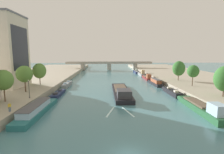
# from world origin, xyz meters

# --- Properties ---
(quay_left) EXTENTS (36.00, 170.00, 1.75)m
(quay_left) POSITION_xyz_m (-36.70, 55.00, 0.87)
(quay_left) COLOR #A89E89
(quay_left) RESTS_ON ground
(quay_right) EXTENTS (36.00, 170.00, 1.75)m
(quay_right) POSITION_xyz_m (36.70, 55.00, 0.87)
(quay_right) COLOR #A89E89
(quay_right) RESTS_ON ground
(barge_midriver) EXTENTS (4.68, 23.88, 2.89)m
(barge_midriver) POSITION_xyz_m (1.90, 30.05, 0.86)
(barge_midriver) COLOR black
(barge_midriver) RESTS_ON ground
(wake_behind_barge) EXTENTS (5.60, 5.87, 0.03)m
(wake_behind_barge) POSITION_xyz_m (-0.00, 15.30, 0.01)
(wake_behind_barge) COLOR silver
(wake_behind_barge) RESTS_ON ground
(moored_boat_left_downstream) EXTENTS (3.27, 16.72, 2.25)m
(moored_boat_left_downstream) POSITION_xyz_m (-16.29, 14.73, 0.94)
(moored_boat_left_downstream) COLOR #23666B
(moored_boat_left_downstream) RESTS_ON ground
(moored_boat_left_second) EXTENTS (2.03, 10.11, 2.07)m
(moored_boat_left_second) POSITION_xyz_m (-16.26, 29.73, 0.52)
(moored_boat_left_second) COLOR #1E284C
(moored_boat_left_second) RESTS_ON ground
(moored_boat_left_upstream) EXTENTS (1.78, 10.53, 2.46)m
(moored_boat_left_upstream) POSITION_xyz_m (-16.67, 43.22, 0.71)
(moored_boat_left_upstream) COLOR gray
(moored_boat_left_upstream) RESTS_ON ground
(moored_boat_right_gap_after) EXTENTS (3.33, 17.00, 3.17)m
(moored_boat_right_gap_after) POSITION_xyz_m (16.89, 14.58, 0.96)
(moored_boat_right_gap_after) COLOR #235633
(moored_boat_right_gap_after) RESTS_ON ground
(moored_boat_right_second) EXTENTS (2.08, 11.45, 2.39)m
(moored_boat_right_second) POSITION_xyz_m (16.80, 30.14, 0.68)
(moored_boat_right_second) COLOR black
(moored_boat_right_second) RESTS_ON ground
(moored_boat_right_lone) EXTENTS (2.75, 12.38, 2.40)m
(moored_boat_right_lone) POSITION_xyz_m (16.29, 44.71, 1.00)
(moored_boat_right_lone) COLOR black
(moored_boat_right_lone) RESTS_ON ground
(moored_boat_right_end) EXTENTS (2.72, 12.80, 2.80)m
(moored_boat_right_end) POSITION_xyz_m (16.60, 59.00, 0.84)
(moored_boat_right_end) COLOR maroon
(moored_boat_right_end) RESTS_ON ground
(moored_boat_right_downstream) EXTENTS (2.18, 10.72, 3.41)m
(moored_boat_right_downstream) POSITION_xyz_m (16.78, 71.89, 1.02)
(moored_boat_right_downstream) COLOR gray
(moored_boat_right_downstream) RESTS_ON ground
(moored_boat_right_upstream) EXTENTS (2.31, 12.20, 2.19)m
(moored_boat_right_upstream) POSITION_xyz_m (16.16, 85.40, 0.58)
(moored_boat_right_upstream) COLOR #1E284C
(moored_boat_right_upstream) RESTS_ON ground
(tree_left_second) EXTENTS (3.89, 3.89, 6.78)m
(tree_left_second) POSITION_xyz_m (-24.00, 17.72, 6.37)
(tree_left_second) COLOR brown
(tree_left_second) RESTS_ON quay_left
(tree_left_end_of_row) EXTENTS (4.15, 4.15, 6.97)m
(tree_left_end_of_row) POSITION_xyz_m (-24.06, 27.11, 6.50)
(tree_left_end_of_row) COLOR brown
(tree_left_end_of_row) RESTS_ON quay_left
(tree_left_past_mid) EXTENTS (4.22, 4.22, 6.99)m
(tree_left_past_mid) POSITION_xyz_m (-24.19, 37.60, 6.27)
(tree_left_past_mid) COLOR brown
(tree_left_past_mid) RESTS_ON quay_left
(tree_right_past_mid) EXTENTS (4.60, 4.60, 7.26)m
(tree_right_past_mid) POSITION_xyz_m (25.07, 20.05, 6.02)
(tree_right_past_mid) COLOR brown
(tree_right_past_mid) RESTS_ON quay_right
(tree_right_second) EXTENTS (3.54, 3.54, 6.59)m
(tree_right_second) POSITION_xyz_m (24.55, 33.29, 6.40)
(tree_right_second) COLOR brown
(tree_right_second) RESTS_ON quay_right
(tree_right_by_lamp) EXTENTS (4.58, 4.58, 7.33)m
(tree_right_by_lamp) POSITION_xyz_m (24.90, 44.42, 6.30)
(tree_right_by_lamp) COLOR brown
(tree_right_by_lamp) RESTS_ON quay_right
(lamppost_left_bank) EXTENTS (0.28, 0.28, 4.22)m
(lamppost_left_bank) POSITION_xyz_m (-20.16, 20.51, 4.08)
(lamppost_left_bank) COLOR black
(lamppost_left_bank) RESTS_ON quay_left
(building_left_corner) EXTENTS (12.09, 12.20, 21.62)m
(building_left_corner) POSITION_xyz_m (-33.83, 34.19, 12.58)
(building_left_corner) COLOR beige
(building_left_corner) RESTS_ON quay_left
(bridge_far) EXTENTS (61.41, 4.40, 6.15)m
(bridge_far) POSITION_xyz_m (0.00, 103.40, 3.92)
(bridge_far) COLOR #9E998E
(bridge_far) RESTS_ON ground
(person_on_quay) EXTENTS (0.37, 0.43, 1.62)m
(person_on_quay) POSITION_xyz_m (-19.53, 11.33, 2.68)
(person_on_quay) COLOR navy
(person_on_quay) RESTS_ON quay_left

